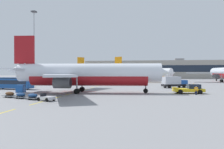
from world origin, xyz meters
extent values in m
plane|color=gray|center=(40.00, 40.00, 0.00)|extent=(400.00, 400.00, 0.00)
cube|color=yellow|center=(18.00, -5.00, 0.00)|extent=(0.24, 4.00, 0.01)
cube|color=yellow|center=(18.00, 2.09, 0.00)|extent=(0.24, 4.00, 0.01)
cube|color=yellow|center=(18.00, 9.31, 0.00)|extent=(0.24, 4.00, 0.01)
cube|color=yellow|center=(18.00, 15.12, 0.00)|extent=(0.24, 4.00, 0.01)
cube|color=yellow|center=(18.00, 21.48, 0.00)|extent=(0.24, 4.00, 0.01)
cube|color=yellow|center=(18.00, 27.65, 0.00)|extent=(0.24, 4.00, 0.01)
cube|color=yellow|center=(18.00, 34.41, 0.00)|extent=(0.24, 4.00, 0.01)
cube|color=yellow|center=(18.00, 41.55, 0.00)|extent=(0.24, 4.00, 0.01)
cube|color=yellow|center=(18.00, 47.23, 0.00)|extent=(0.24, 4.00, 0.01)
cube|color=yellow|center=(18.00, 53.17, 0.00)|extent=(0.24, 4.00, 0.01)
cube|color=yellow|center=(18.00, 60.07, 0.00)|extent=(0.24, 4.00, 0.01)
cube|color=yellow|center=(18.00, 67.07, 0.00)|extent=(0.24, 4.00, 0.01)
cube|color=yellow|center=(18.00, 73.39, 0.00)|extent=(0.24, 4.00, 0.01)
cube|color=yellow|center=(18.00, 80.83, 0.00)|extent=(0.24, 4.00, 0.01)
cube|color=yellow|center=(18.00, 86.43, 0.00)|extent=(0.24, 4.00, 0.01)
cube|color=#B21414|center=(18.00, 22.00, 0.00)|extent=(8.00, 0.40, 0.01)
cylinder|color=silver|center=(21.24, 18.64, 4.30)|extent=(30.32, 6.56, 3.80)
cylinder|color=maroon|center=(21.24, 18.64, 3.26)|extent=(24.72, 5.74, 3.50)
cone|color=silver|center=(36.23, 20.03, 4.30)|extent=(3.83, 4.03, 3.72)
cone|color=silver|center=(5.56, 17.19, 4.78)|extent=(4.48, 3.60, 3.23)
cube|color=#192333|center=(35.18, 19.94, 4.97)|extent=(1.86, 2.99, 0.60)
cube|color=maroon|center=(7.30, 17.35, 9.20)|extent=(4.41, 0.76, 6.00)
cube|color=silver|center=(6.31, 20.47, 5.06)|extent=(3.78, 6.67, 0.24)
cube|color=silver|center=(6.90, 14.10, 5.06)|extent=(3.78, 6.67, 0.24)
cube|color=#B7BCC6|center=(16.50, 26.74, 3.83)|extent=(8.77, 17.66, 0.36)
cube|color=#B7BCC6|center=(18.07, 9.81, 3.83)|extent=(11.44, 17.46, 0.36)
cylinder|color=#4C4F54|center=(16.63, 23.74, 2.38)|extent=(3.38, 2.39, 2.10)
cylinder|color=black|center=(18.22, 23.89, 2.38)|extent=(0.28, 1.79, 1.79)
cylinder|color=#4C4F54|center=(17.64, 12.79, 2.38)|extent=(3.38, 2.39, 2.10)
cylinder|color=black|center=(19.24, 12.93, 2.38)|extent=(0.28, 1.79, 1.79)
cylinder|color=gray|center=(33.09, 19.74, 1.83)|extent=(0.28, 0.28, 2.67)
cylinder|color=black|center=(33.09, 19.74, 0.50)|extent=(1.01, 0.37, 0.99)
cylinder|color=gray|center=(19.01, 21.05, 1.86)|extent=(0.28, 0.28, 2.61)
cylinder|color=black|center=(18.98, 21.40, 0.55)|extent=(1.13, 0.45, 1.10)
cylinder|color=black|center=(19.04, 20.70, 0.55)|extent=(1.13, 0.45, 1.10)
cylinder|color=gray|center=(19.49, 15.87, 1.86)|extent=(0.28, 0.28, 2.61)
cylinder|color=black|center=(19.46, 16.22, 0.55)|extent=(1.13, 0.45, 1.10)
cylinder|color=black|center=(19.52, 15.52, 0.55)|extent=(1.13, 0.45, 1.10)
cube|color=yellow|center=(41.75, 20.54, 0.70)|extent=(6.22, 3.32, 0.60)
cube|color=#192333|center=(42.83, 20.64, 1.45)|extent=(2.58, 2.33, 0.90)
cube|color=yellow|center=(39.13, 20.31, 1.12)|extent=(0.92, 2.57, 0.24)
sphere|color=orange|center=(42.83, 20.64, 2.00)|extent=(0.16, 0.16, 0.16)
cylinder|color=black|center=(39.97, 18.98, 0.45)|extent=(0.93, 0.48, 0.90)
cylinder|color=black|center=(39.72, 21.77, 0.45)|extent=(0.93, 0.48, 0.90)
cylinder|color=black|center=(43.79, 19.32, 0.45)|extent=(0.93, 0.48, 0.90)
cylinder|color=black|center=(43.54, 22.11, 0.45)|extent=(0.93, 0.48, 0.90)
cylinder|color=white|center=(30.66, 73.34, 4.15)|extent=(26.31, 18.95, 3.67)
cylinder|color=orange|center=(30.66, 73.34, 3.14)|extent=(21.63, 15.75, 3.37)
cone|color=white|center=(42.81, 65.40, 4.15)|extent=(4.79, 4.85, 3.59)
cone|color=white|center=(17.94, 81.65, 4.61)|extent=(5.10, 4.82, 3.12)
cube|color=#192333|center=(41.96, 65.95, 4.79)|extent=(2.80, 3.15, 0.58)
cube|color=orange|center=(19.35, 80.73, 8.87)|extent=(3.74, 2.61, 5.79)
cube|color=white|center=(20.48, 83.68, 4.88)|extent=(5.96, 6.86, 0.23)
cube|color=white|center=(17.10, 78.51, 4.88)|extent=(5.96, 6.86, 0.23)
cube|color=#B7BCC6|center=(31.93, 82.30, 3.69)|extent=(15.82, 13.66, 0.35)
cube|color=#B7BCC6|center=(22.96, 68.57, 3.69)|extent=(8.43, 17.03, 0.35)
cylinder|color=#4C4F54|center=(30.23, 79.96, 2.29)|extent=(3.69, 3.38, 2.03)
cylinder|color=black|center=(31.52, 79.11, 2.29)|extent=(1.04, 1.50, 1.72)
cylinder|color=#4C4F54|center=(24.42, 71.08, 2.29)|extent=(3.69, 3.38, 2.03)
cylinder|color=black|center=(25.72, 70.23, 2.29)|extent=(1.04, 1.50, 1.72)
cylinder|color=gray|center=(40.27, 67.06, 1.76)|extent=(0.27, 0.27, 2.57)
cylinder|color=black|center=(40.27, 67.06, 0.48)|extent=(0.95, 0.75, 0.96)
cylinder|color=gray|center=(30.41, 76.50, 1.79)|extent=(0.27, 0.27, 2.52)
cylinder|color=black|center=(30.60, 76.78, 0.53)|extent=(1.07, 0.86, 1.06)
cylinder|color=black|center=(30.23, 76.21, 0.53)|extent=(1.07, 0.86, 1.06)
cylinder|color=gray|center=(27.67, 72.30, 1.79)|extent=(0.27, 0.27, 2.52)
cylinder|color=black|center=(27.86, 72.58, 0.53)|extent=(1.07, 0.86, 1.06)
cylinder|color=black|center=(27.49, 72.01, 0.53)|extent=(1.07, 0.86, 1.06)
cone|color=silver|center=(66.98, 94.49, 4.49)|extent=(4.06, 3.84, 3.89)
cube|color=#192333|center=(67.04, 93.39, 5.19)|extent=(3.06, 1.82, 0.63)
cube|color=#B7BCC6|center=(59.09, 74.20, 4.00)|extent=(18.45, 9.84, 0.38)
cylinder|color=#4C4F54|center=(62.23, 74.20, 2.48)|extent=(2.36, 3.45, 2.19)
cylinder|color=black|center=(62.15, 75.87, 2.48)|extent=(1.87, 0.22, 1.86)
cylinder|color=gray|center=(67.15, 91.20, 1.91)|extent=(0.29, 0.29, 2.78)
cylinder|color=black|center=(67.15, 91.20, 0.52)|extent=(0.34, 1.05, 1.03)
cylinder|color=gray|center=(65.15, 76.57, 1.94)|extent=(0.29, 0.29, 2.73)
cylinder|color=black|center=(64.78, 76.55, 0.57)|extent=(0.42, 1.17, 1.15)
cylinder|color=black|center=(65.51, 76.58, 0.57)|extent=(0.42, 1.17, 1.15)
cylinder|color=silver|center=(5.74, 101.98, 4.37)|extent=(20.48, 27.39, 3.86)
cylinder|color=orange|center=(5.74, 101.98, 3.31)|extent=(17.01, 22.52, 3.55)
cone|color=silver|center=(14.39, 114.58, 4.37)|extent=(5.13, 5.07, 3.78)
cone|color=silver|center=(-3.31, 88.79, 4.85)|extent=(5.12, 5.37, 3.28)
cube|color=#192333|center=(13.79, 113.70, 5.04)|extent=(3.31, 2.98, 0.61)
cube|color=orange|center=(-2.30, 90.26, 9.34)|extent=(2.83, 3.89, 6.09)
cube|color=silver|center=(-5.39, 91.51, 5.14)|extent=(7.20, 6.36, 0.24)
cube|color=silver|center=(-0.03, 87.83, 5.14)|extent=(7.20, 6.36, 0.24)
cube|color=#B7BCC6|center=(-3.66, 103.54, 3.88)|extent=(14.14, 16.81, 0.37)
cube|color=#B7BCC6|center=(10.58, 93.76, 3.88)|extent=(17.94, 9.23, 0.37)
cylinder|color=#4C4F54|center=(-1.23, 101.69, 2.41)|extent=(3.60, 3.89, 2.13)
cylinder|color=black|center=(-0.31, 103.03, 2.41)|extent=(1.56, 1.13, 1.81)
cylinder|color=#4C4F54|center=(7.98, 95.36, 2.41)|extent=(3.60, 3.89, 2.13)
cylinder|color=black|center=(8.90, 96.70, 2.41)|extent=(1.56, 1.13, 1.81)
cylinder|color=gray|center=(12.58, 111.94, 1.86)|extent=(0.28, 0.28, 2.71)
cylinder|color=black|center=(12.58, 111.94, 0.50)|extent=(0.80, 0.99, 1.01)
cylinder|color=gray|center=(2.42, 101.80, 1.88)|extent=(0.28, 0.28, 2.65)
cylinder|color=black|center=(2.12, 102.00, 0.56)|extent=(0.93, 1.12, 1.12)
cylinder|color=black|center=(2.71, 101.60, 0.56)|extent=(0.93, 1.12, 1.12)
cylinder|color=gray|center=(6.77, 98.81, 1.88)|extent=(0.28, 0.28, 2.65)
cylinder|color=black|center=(6.48, 99.01, 0.56)|extent=(0.93, 1.12, 1.12)
cylinder|color=black|center=(7.06, 98.61, 0.56)|extent=(0.93, 1.12, 1.12)
cube|color=#194C99|center=(-1.34, 25.60, 1.65)|extent=(12.22, 3.98, 2.70)
cube|color=#192333|center=(-1.34, 25.60, 1.85)|extent=(11.27, 3.92, 1.00)
cube|color=black|center=(-1.34, 25.60, 2.88)|extent=(12.24, 4.01, 0.20)
cylinder|color=black|center=(2.86, 26.50, 0.50)|extent=(1.03, 0.43, 1.00)
cylinder|color=black|center=(2.57, 23.82, 0.50)|extent=(1.03, 0.43, 1.00)
cylinder|color=black|center=(-4.77, 27.33, 0.50)|extent=(1.03, 0.43, 1.00)
cube|color=black|center=(40.86, 37.21, 0.74)|extent=(7.37, 5.05, 0.60)
cube|color=#194799|center=(42.97, 38.16, 1.59)|extent=(3.11, 3.07, 1.10)
cube|color=#192333|center=(44.02, 38.63, 1.69)|extent=(0.84, 1.78, 0.64)
cube|color=#B7BCC6|center=(39.97, 36.82, 2.09)|extent=(5.33, 4.13, 2.10)
cylinder|color=black|center=(42.42, 39.22, 0.48)|extent=(0.99, 0.65, 0.96)
cylinder|color=black|center=(43.40, 37.03, 0.48)|extent=(0.99, 0.65, 0.96)
cylinder|color=black|center=(38.33, 37.40, 0.48)|extent=(0.99, 0.65, 0.96)
cylinder|color=black|center=(39.31, 35.21, 0.48)|extent=(0.99, 0.65, 0.96)
cube|color=black|center=(-3.99, 35.98, 0.74)|extent=(6.80, 6.47, 0.60)
cube|color=#606638|center=(-5.70, 37.53, 1.59)|extent=(3.31, 3.31, 1.10)
cube|color=#192333|center=(-6.55, 38.30, 1.69)|extent=(1.33, 1.46, 0.64)
cube|color=#B7BCC6|center=(-3.26, 35.32, 2.09)|extent=(5.14, 4.97, 2.10)
cylinder|color=black|center=(-6.45, 36.59, 0.48)|extent=(0.90, 0.85, 0.96)
cylinder|color=black|center=(-4.84, 38.37, 0.48)|extent=(0.90, 0.85, 0.96)
cylinder|color=black|center=(-3.13, 33.59, 0.48)|extent=(0.90, 0.85, 0.96)
cylinder|color=black|center=(-1.52, 35.37, 0.48)|extent=(0.90, 0.85, 0.96)
cube|color=silver|center=(18.24, 4.70, 0.46)|extent=(2.94, 2.29, 0.44)
cube|color=black|center=(17.64, 4.95, 0.86)|extent=(0.54, 1.08, 0.56)
cylinder|color=black|center=(19.35, 5.00, 0.28)|extent=(0.59, 0.38, 0.56)
cylinder|color=black|center=(18.81, 3.71, 0.28)|extent=(0.59, 0.38, 0.56)
cylinder|color=black|center=(17.67, 5.70, 0.28)|extent=(0.59, 0.38, 0.56)
cylinder|color=black|center=(17.13, 4.40, 0.28)|extent=(0.59, 0.38, 0.56)
cube|color=slate|center=(15.38, 5.89, 0.28)|extent=(2.79, 2.31, 0.12)
ellipsoid|color=navy|center=(15.38, 5.89, 0.66)|extent=(2.15, 1.81, 0.64)
cylinder|color=black|center=(15.64, 6.52, 0.22)|extent=(0.46, 0.30, 0.44)
cylinder|color=black|center=(15.12, 5.27, 0.22)|extent=(0.46, 0.30, 0.44)
cube|color=slate|center=(12.61, 7.04, 0.28)|extent=(2.79, 2.31, 0.12)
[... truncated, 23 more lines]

